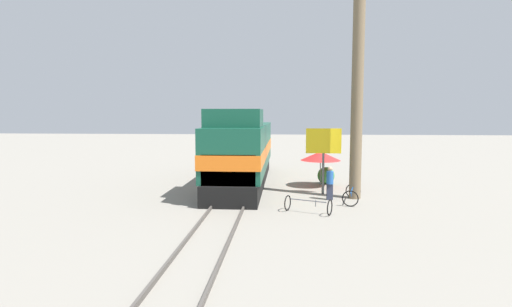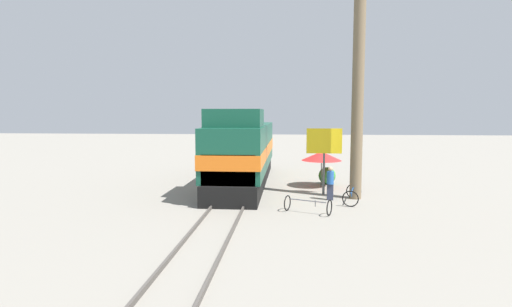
{
  "view_description": "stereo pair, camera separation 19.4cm",
  "coord_description": "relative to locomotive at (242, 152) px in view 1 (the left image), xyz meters",
  "views": [
    {
      "loc": [
        2.5,
        -20.09,
        4.23
      ],
      "look_at": [
        1.2,
        -1.95,
        2.4
      ],
      "focal_mm": 28.0,
      "sensor_mm": 36.0,
      "label": 1
    },
    {
      "loc": [
        2.69,
        -20.07,
        4.23
      ],
      "look_at": [
        1.2,
        -1.95,
        2.4
      ],
      "focal_mm": 28.0,
      "sensor_mm": 36.0,
      "label": 2
    }
  ],
  "objects": [
    {
      "name": "locomotive",
      "position": [
        0.0,
        0.0,
        0.0
      ],
      "size": [
        2.94,
        13.41,
        4.44
      ],
      "color": "black",
      "rests_on": "ground_plane"
    },
    {
      "name": "billboard_sign",
      "position": [
        4.53,
        -2.62,
        0.65
      ],
      "size": [
        1.82,
        0.12,
        3.46
      ],
      "color": "#595959",
      "rests_on": "ground_plane"
    },
    {
      "name": "rail_far",
      "position": [
        0.72,
        -3.38,
        -1.84
      ],
      "size": [
        0.08,
        31.27,
        0.15
      ],
      "primitive_type": "cube",
      "color": "#4C4742",
      "rests_on": "ground_plane"
    },
    {
      "name": "vendor_umbrella",
      "position": [
        4.58,
        -0.4,
        -0.13
      ],
      "size": [
        2.3,
        2.3,
        2.05
      ],
      "color": "#4C4C4C",
      "rests_on": "ground_plane"
    },
    {
      "name": "shrub_cluster",
      "position": [
        5.0,
        0.47,
        -1.4
      ],
      "size": [
        1.02,
        1.02,
        1.02
      ],
      "primitive_type": "sphere",
      "color": "#388C38",
      "rests_on": "ground_plane"
    },
    {
      "name": "bicycle_spare",
      "position": [
        3.53,
        -6.69,
        -1.56
      ],
      "size": [
        2.05,
        1.39,
        0.68
      ],
      "rotation": [
        0.0,
        0.0,
        1.17
      ],
      "color": "black",
      "rests_on": "ground_plane"
    },
    {
      "name": "bicycle",
      "position": [
        5.72,
        -4.46,
        -1.53
      ],
      "size": [
        1.17,
        2.06,
        0.75
      ],
      "rotation": [
        0.0,
        0.0,
        -0.23
      ],
      "color": "black",
      "rests_on": "ground_plane"
    },
    {
      "name": "person_bystander",
      "position": [
        4.73,
        -3.98,
        -1.02
      ],
      "size": [
        0.34,
        0.34,
        1.65
      ],
      "color": "#2D3347",
      "rests_on": "ground_plane"
    },
    {
      "name": "utility_pole",
      "position": [
        6.03,
        -3.52,
        4.04
      ],
      "size": [
        1.8,
        0.57,
        11.86
      ],
      "color": "#726047",
      "rests_on": "ground_plane"
    },
    {
      "name": "rail_near",
      "position": [
        -0.72,
        -3.38,
        -1.84
      ],
      "size": [
        0.08,
        31.27,
        0.15
      ],
      "primitive_type": "cube",
      "color": "#4C4742",
      "rests_on": "ground_plane"
    },
    {
      "name": "ground_plane",
      "position": [
        0.0,
        -3.38,
        -1.91
      ],
      "size": [
        120.0,
        120.0,
        0.0
      ],
      "primitive_type": "plane",
      "color": "gray"
    }
  ]
}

